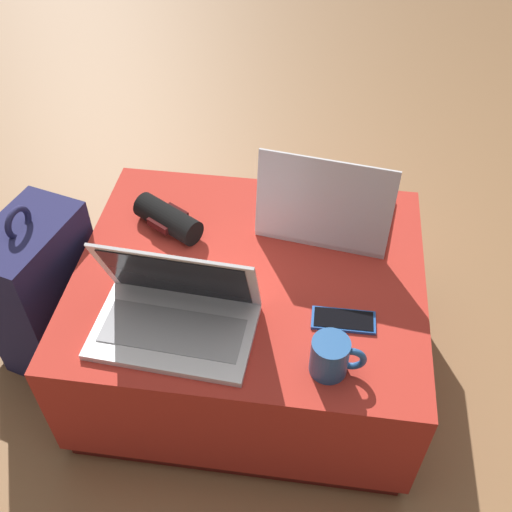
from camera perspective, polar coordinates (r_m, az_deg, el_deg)
The scene contains 8 objects.
ground_plane at distance 1.81m, azimuth -0.52°, elevation -9.80°, with size 14.00×14.00×0.00m, color olive.
ottoman at distance 1.65m, azimuth -0.57°, elevation -5.94°, with size 0.88×0.74×0.39m.
laptop_near at distance 1.37m, azimuth -7.70°, elevation -5.31°, with size 0.38×0.25×0.22m.
laptop_far at distance 1.60m, azimuth 6.68°, elevation 4.28°, with size 0.37×0.29×0.25m.
cell_phone at distance 1.41m, azimuth 8.33°, elevation -6.05°, with size 0.15×0.07×0.01m.
backpack at distance 1.78m, azimuth -19.76°, elevation -3.19°, with size 0.29×0.34×0.53m.
wrist_brace at distance 1.61m, azimuth -8.38°, elevation 3.54°, with size 0.20×0.16×0.07m.
coffee_mug at distance 1.30m, azimuth 7.20°, elevation -9.49°, with size 0.12×0.08×0.09m.
Camera 1 is at (0.15, -1.02, 1.48)m, focal length 42.00 mm.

